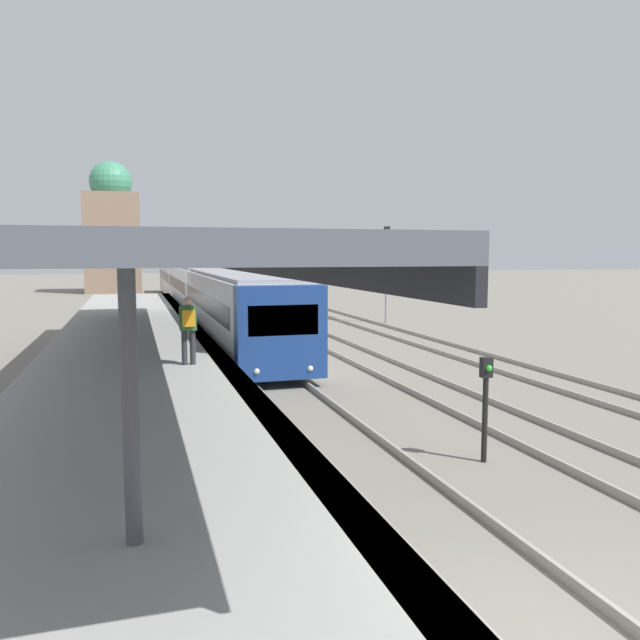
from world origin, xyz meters
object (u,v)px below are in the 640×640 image
(person_on_platform, at_px, (188,325))
(signal_post_near, at_px, (486,398))
(signal_mast_far, at_px, (387,263))
(train_near, at_px, (196,286))

(person_on_platform, bearing_deg, signal_post_near, -51.54)
(signal_post_near, distance_m, signal_mast_far, 22.82)
(train_near, distance_m, signal_mast_far, 13.09)
(train_near, bearing_deg, person_on_platform, -96.00)
(train_near, height_order, signal_post_near, train_near)
(signal_post_near, bearing_deg, signal_mast_far, 71.62)
(person_on_platform, height_order, train_near, train_near)
(signal_mast_far, bearing_deg, train_near, 135.27)
(person_on_platform, xyz_separation_m, train_near, (2.61, 24.83, -0.32))
(person_on_platform, relative_size, signal_mast_far, 0.32)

